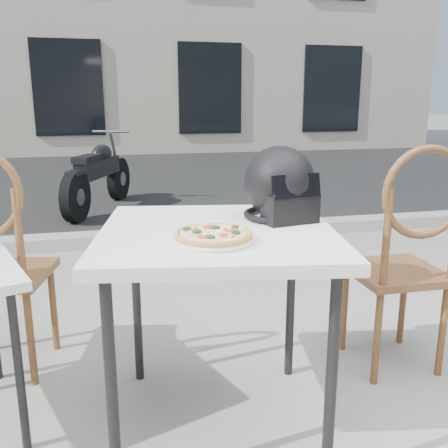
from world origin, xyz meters
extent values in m
plane|color=gray|center=(0.00, 0.00, 0.00)|extent=(80.00, 80.00, 0.00)
cube|color=black|center=(0.00, 7.00, 0.00)|extent=(30.00, 8.00, 0.00)
cube|color=#99968F|center=(0.00, 3.00, 0.06)|extent=(30.00, 0.25, 0.12)
cube|color=beige|center=(0.00, 14.00, 3.50)|extent=(16.00, 6.00, 7.00)
cube|color=black|center=(-1.70, 10.98, 1.60)|extent=(1.60, 0.08, 2.20)
cube|color=black|center=(1.70, 10.98, 1.60)|extent=(1.60, 0.08, 2.20)
cube|color=black|center=(5.00, 10.98, 1.60)|extent=(1.60, 0.08, 2.20)
cube|color=white|center=(-0.55, 0.17, 0.83)|extent=(1.04, 1.04, 0.04)
cylinder|color=black|center=(-0.98, -0.13, 0.40)|extent=(0.05, 0.05, 0.80)
cylinder|color=black|center=(-0.26, -0.26, 0.40)|extent=(0.05, 0.05, 0.80)
cylinder|color=black|center=(-0.85, 0.60, 0.40)|extent=(0.05, 0.05, 0.80)
cylinder|color=black|center=(-0.13, 0.47, 0.40)|extent=(0.05, 0.05, 0.80)
cylinder|color=white|center=(-0.61, 0.00, 0.85)|extent=(0.32, 0.32, 0.01)
torus|color=white|center=(-0.61, 0.00, 0.86)|extent=(0.33, 0.33, 0.01)
cylinder|color=tan|center=(-0.61, 0.00, 0.87)|extent=(0.28, 0.28, 0.01)
torus|color=tan|center=(-0.61, 0.00, 0.88)|extent=(0.29, 0.29, 0.02)
cylinder|color=red|center=(-0.61, 0.00, 0.88)|extent=(0.25, 0.25, 0.00)
cylinder|color=beige|center=(-0.61, 0.00, 0.88)|extent=(0.24, 0.24, 0.00)
cylinder|color=#C54522|center=(-0.54, 0.01, 0.89)|extent=(0.06, 0.06, 0.00)
cylinder|color=#C54522|center=(-0.60, 0.07, 0.89)|extent=(0.06, 0.06, 0.00)
cylinder|color=#C54522|center=(-0.67, 0.02, 0.89)|extent=(0.06, 0.06, 0.00)
cylinder|color=#C54522|center=(-0.65, -0.05, 0.89)|extent=(0.06, 0.06, 0.00)
cylinder|color=#C54522|center=(-0.57, -0.06, 0.89)|extent=(0.06, 0.06, 0.00)
ellipsoid|color=#143816|center=(-0.59, 0.05, 0.89)|extent=(0.04, 0.03, 0.01)
ellipsoid|color=#143816|center=(-0.67, 0.01, 0.89)|extent=(0.05, 0.05, 0.01)
ellipsoid|color=#143816|center=(-0.53, -0.03, 0.89)|extent=(0.03, 0.04, 0.01)
ellipsoid|color=#143816|center=(-0.63, -0.07, 0.89)|extent=(0.05, 0.05, 0.01)
ellipsoid|color=#143816|center=(-0.52, 0.04, 0.89)|extent=(0.04, 0.04, 0.01)
ellipsoid|color=#143816|center=(-0.69, 0.05, 0.89)|extent=(0.05, 0.05, 0.01)
cylinder|color=#F3E594|center=(-0.60, -0.03, 0.89)|extent=(0.02, 0.02, 0.02)
cylinder|color=#F3E594|center=(-0.66, 0.06, 0.89)|extent=(0.03, 0.02, 0.02)
cylinder|color=#F3E594|center=(-0.55, 0.01, 0.89)|extent=(0.03, 0.02, 0.02)
cylinder|color=#F3E594|center=(-0.63, 0.09, 0.89)|extent=(0.02, 0.02, 0.02)
cylinder|color=#F3E594|center=(-0.57, -0.08, 0.89)|extent=(0.02, 0.02, 0.02)
cylinder|color=#F3E594|center=(-0.69, -0.02, 0.89)|extent=(0.03, 0.02, 0.02)
cylinder|color=#F3E594|center=(-0.51, -0.01, 0.89)|extent=(0.02, 0.02, 0.02)
cylinder|color=#F3E594|center=(-0.64, -0.05, 0.89)|extent=(0.02, 0.02, 0.02)
ellipsoid|color=black|center=(-0.26, 0.29, 1.00)|extent=(0.34, 0.35, 0.30)
cube|color=black|center=(-0.25, 0.20, 0.91)|extent=(0.23, 0.14, 0.12)
torus|color=black|center=(-0.26, 0.29, 0.87)|extent=(0.34, 0.34, 0.03)
cube|color=black|center=(-0.24, 0.16, 1.01)|extent=(0.21, 0.08, 0.09)
cube|color=brown|center=(0.42, 0.46, 0.49)|extent=(0.45, 0.45, 0.04)
cylinder|color=brown|center=(0.60, 0.63, 0.24)|extent=(0.04, 0.04, 0.48)
cylinder|color=brown|center=(0.25, 0.64, 0.24)|extent=(0.04, 0.04, 0.48)
cylinder|color=brown|center=(0.60, 0.28, 0.24)|extent=(0.04, 0.04, 0.48)
cylinder|color=brown|center=(0.25, 0.29, 0.24)|extent=(0.04, 0.04, 0.48)
cylinder|color=brown|center=(0.25, 0.28, 0.72)|extent=(0.04, 0.04, 0.46)
torus|color=brown|center=(0.42, 0.28, 0.93)|extent=(0.43, 0.04, 0.43)
cylinder|color=black|center=(-1.32, 0.19, 0.33)|extent=(0.04, 0.04, 0.67)
cube|color=brown|center=(-1.49, 0.87, 0.50)|extent=(0.52, 0.52, 0.04)
cylinder|color=brown|center=(-1.28, 1.01, 0.24)|extent=(0.04, 0.04, 0.48)
cylinder|color=brown|center=(-1.35, 0.66, 0.24)|extent=(0.04, 0.04, 0.48)
cylinder|color=brown|center=(-1.35, 0.65, 0.73)|extent=(0.04, 0.04, 0.46)
cylinder|color=black|center=(-0.79, 5.25, 0.29)|extent=(0.32, 0.57, 0.57)
cylinder|color=gray|center=(-0.79, 5.25, 0.29)|extent=(0.20, 0.23, 0.19)
cylinder|color=black|center=(-1.30, 4.02, 0.29)|extent=(0.32, 0.57, 0.57)
cylinder|color=gray|center=(-1.30, 4.02, 0.29)|extent=(0.20, 0.23, 0.19)
cube|color=black|center=(-1.05, 4.63, 0.52)|extent=(0.54, 0.99, 0.21)
ellipsoid|color=black|center=(-0.99, 4.76, 0.68)|extent=(0.35, 0.45, 0.21)
cube|color=black|center=(-1.15, 4.37, 0.67)|extent=(0.36, 0.51, 0.08)
cylinder|color=gray|center=(-0.82, 5.18, 0.59)|extent=(0.16, 0.30, 0.68)
cylinder|color=gray|center=(-0.86, 5.07, 0.93)|extent=(0.47, 0.22, 0.03)
cube|color=black|center=(-1.29, 4.03, 0.55)|extent=(0.20, 0.24, 0.05)
camera|label=1|loc=(-0.96, -1.64, 1.33)|focal=40.00mm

